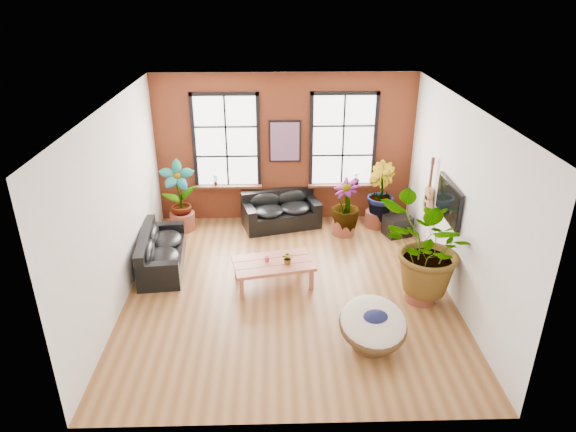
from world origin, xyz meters
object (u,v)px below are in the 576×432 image
sofa_left (160,252)px  papasan_chair (373,325)px  coffee_table (273,264)px  sofa_back (281,211)px

sofa_left → papasan_chair: papasan_chair is taller
coffee_table → papasan_chair: 2.47m
coffee_table → papasan_chair: size_ratio=1.33×
sofa_left → papasan_chair: (3.86, -2.60, 0.07)m
coffee_table → sofa_left: bearing=151.6°
sofa_left → coffee_table: sofa_left is taller
sofa_left → coffee_table: (2.29, -0.69, 0.08)m
sofa_back → coffee_table: (-0.18, -2.60, 0.06)m
sofa_left → papasan_chair: 4.65m
coffee_table → papasan_chair: papasan_chair is taller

